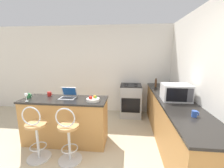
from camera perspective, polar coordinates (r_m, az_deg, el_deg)
wall_back at (r=4.61m, az=-3.55°, el=5.45°), size 12.00×0.06×2.60m
breakfast_bar at (r=3.26m, az=-17.21°, el=-13.12°), size 1.66×0.61×0.92m
counter_right at (r=3.34m, az=22.07°, el=-12.80°), size 0.65×3.17×0.92m
bar_stool_near at (r=2.95m, az=-26.89°, el=-16.80°), size 0.40×0.40×0.98m
bar_stool_far at (r=2.70m, az=-16.26°, el=-18.63°), size 0.40×0.40×0.98m
laptop at (r=3.13m, az=-16.33°, el=-4.11°), size 0.31×0.26×0.21m
microwave at (r=3.08m, az=23.17°, el=-2.91°), size 0.51×0.40×0.31m
toaster at (r=3.68m, az=20.45°, el=-1.33°), size 0.26×0.29×0.20m
stove_range at (r=4.38m, az=7.06°, el=-6.22°), size 0.59×0.61×0.92m
mug_blue at (r=2.43m, az=28.96°, el=-9.89°), size 0.09×0.07×0.09m
mug_red at (r=3.40m, az=-22.78°, el=-3.51°), size 0.09×0.08×0.09m
pepper_mill at (r=4.10m, az=16.36°, el=0.40°), size 0.06×0.06×0.24m
wine_glass_tall at (r=3.20m, az=-29.91°, el=-3.69°), size 0.07×0.07×0.16m
fruit_bowl at (r=2.82m, az=-7.23°, el=-5.80°), size 0.24×0.24×0.11m
mug_white at (r=3.57m, az=24.42°, el=-2.88°), size 0.10×0.09×0.09m
mug_green at (r=3.44m, az=-29.11°, el=-3.88°), size 0.09×0.07×0.09m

